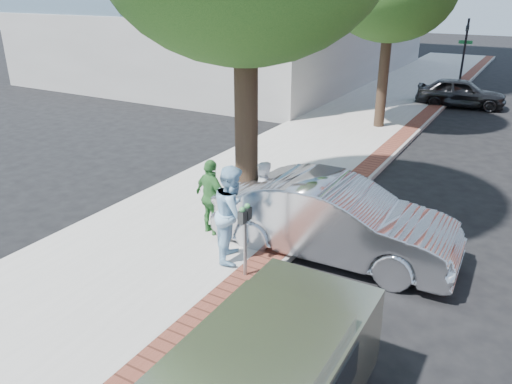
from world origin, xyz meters
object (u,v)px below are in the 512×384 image
Objects in this scene: person_gray at (262,199)px; person_green at (211,197)px; parking_meter at (245,226)px; sedan_silver at (335,219)px; bg_car at (461,93)px; person_officer at (233,213)px.

person_gray is 0.98× the size of person_green.
sedan_silver is at bearing 60.10° from parking_meter.
bg_car is at bearing -80.56° from person_green.
person_green is at bearing -101.40° from person_gray.
parking_meter is 0.74× the size of person_officer.
bg_car is (2.52, 16.98, -0.33)m from person_green.
person_green is at bearing 102.37° from sedan_silver.
sedan_silver is at bearing -74.44° from person_officer.
person_officer is (0.00, -1.20, 0.14)m from person_gray.
person_gray reaches higher than sedan_silver.
person_gray is at bearing 108.77° from parking_meter.
person_officer is (-0.57, 0.48, -0.06)m from parking_meter.
person_green is (-1.00, -0.50, 0.01)m from person_gray.
parking_meter is 2.17m from sedan_silver.
bg_car is at bearing 136.94° from person_gray.
person_officer reaches higher than sedan_silver.
bg_car is (1.52, 17.68, -0.46)m from person_officer.
person_green is at bearing 143.20° from parking_meter.
person_gray is at bearing 94.19° from sedan_silver.
person_officer is 17.75m from bg_car.
person_gray is 0.86× the size of person_officer.
parking_meter is at bearing -19.03° from person_gray.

